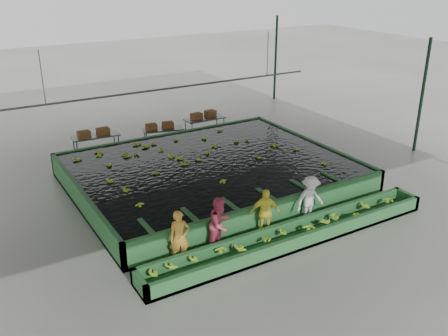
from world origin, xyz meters
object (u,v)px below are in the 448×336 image
worker_d (310,199)px  box_stack_left (94,136)px  packing_table_mid (163,137)px  worker_b (220,224)px  worker_a (180,238)px  box_stack_right (204,118)px  packing_table_left (96,145)px  packing_table_right (205,127)px  box_stack_mid (160,129)px  sorting_trough (293,236)px  flotation_tank (211,173)px  worker_c (265,213)px

worker_d → box_stack_left: bearing=114.0°
packing_table_mid → box_stack_left: size_ratio=1.33×
worker_b → packing_table_mid: size_ratio=0.93×
box_stack_left → worker_a: bearing=-93.1°
worker_b → worker_d: worker_b is taller
packing_table_mid → box_stack_right: 2.42m
worker_b → packing_table_mid: bearing=51.5°
packing_table_left → packing_table_right: (5.37, -0.08, -0.01)m
packing_table_right → box_stack_right: size_ratio=1.46×
packing_table_mid → box_stack_mid: (-0.14, 0.05, 0.42)m
sorting_trough → packing_table_mid: packing_table_mid is taller
flotation_tank → worker_b: 4.80m
worker_a → worker_d: size_ratio=0.99×
packing_table_right → worker_c: bearing=-108.1°
worker_a → box_stack_mid: size_ratio=1.25×
worker_b → box_stack_right: size_ratio=1.27×
worker_b → worker_c: (1.59, 0.00, -0.06)m
worker_a → box_stack_right: bearing=73.5°
box_stack_left → box_stack_right: 5.45m
sorting_trough → worker_c: size_ratio=6.31×
sorting_trough → worker_d: 1.59m
worker_c → packing_table_mid: worker_c is taller
sorting_trough → box_stack_mid: 10.01m
worker_d → flotation_tank: bearing=106.7°
worker_c → packing_table_mid: (0.74, 9.14, -0.38)m
worker_a → packing_table_mid: worker_a is taller
worker_c → box_stack_mid: 9.22m
worker_c → worker_d: size_ratio=0.98×
worker_b → box_stack_mid: bearing=52.4°
worker_a → box_stack_mid: bearing=84.7°
box_stack_right → worker_d: bearing=-97.8°
sorting_trough → box_stack_left: bearing=105.7°
sorting_trough → packing_table_mid: (0.23, 9.94, 0.17)m
flotation_tank → packing_table_right: (2.58, 5.18, -0.00)m
packing_table_mid → box_stack_right: size_ratio=1.36×
worker_a → flotation_tank: bearing=67.2°
packing_table_mid → box_stack_left: box_stack_left is taller
box_stack_left → packing_table_mid: bearing=-6.1°
sorting_trough → worker_c: 1.09m
worker_a → packing_table_mid: (3.62, 9.14, -0.38)m
flotation_tank → worker_d: worker_d is taller
packing_table_mid → box_stack_left: 3.17m
packing_table_mid → packing_table_right: size_ratio=0.93×
worker_b → packing_table_right: size_ratio=0.87×
packing_table_left → box_stack_mid: box_stack_mid is taller
worker_a → box_stack_left: (0.51, 9.48, 0.12)m
worker_b → box_stack_left: (-0.79, 9.48, 0.07)m
worker_b → box_stack_mid: size_ratio=1.33×
worker_c → box_stack_right: (3.07, 9.55, 0.10)m
sorting_trough → box_stack_mid: size_ratio=7.84×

